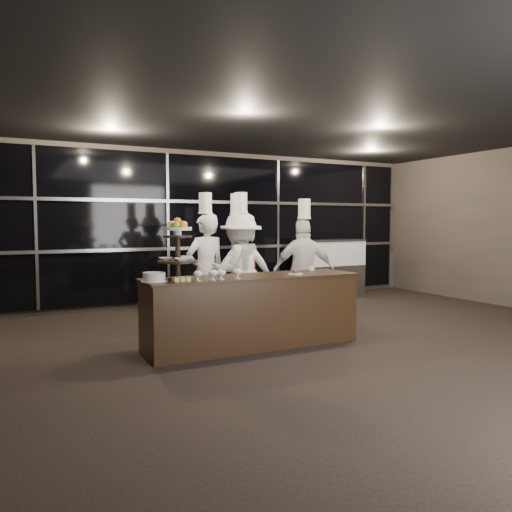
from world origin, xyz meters
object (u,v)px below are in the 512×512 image
layer_cake (154,277)px  chef_b (237,271)px  chef_d (304,271)px  chef_a (206,270)px  display_case (329,266)px  chef_c (241,271)px  buffet_counter (253,311)px  display_stand (178,245)px

layer_cake → chef_b: (1.57, 1.10, -0.10)m
chef_d → chef_a: bearing=168.8°
display_case → chef_c: bearing=-147.3°
display_case → chef_b: size_ratio=0.71×
buffet_counter → chef_c: 1.14m
chef_b → chef_d: (1.07, -0.18, -0.03)m
chef_d → buffet_counter: bearing=-146.8°
buffet_counter → layer_cake: (-1.31, -0.05, 0.51)m
display_case → chef_c: size_ratio=0.70×
display_stand → chef_b: bearing=39.8°
chef_c → chef_d: size_ratio=1.04×
display_case → chef_a: chef_a is taller
chef_b → chef_d: chef_b is taller
display_case → chef_d: chef_d is taller
display_stand → chef_b: 1.71m
layer_cake → display_case: 5.44m
buffet_counter → chef_a: bearing=99.1°
chef_a → chef_d: size_ratio=1.04×
display_stand → layer_cake: (-0.30, -0.05, -0.37)m
chef_a → chef_d: (1.52, -0.30, -0.05)m
buffet_counter → chef_d: (1.33, 0.87, 0.38)m
display_stand → chef_c: 1.72m
display_stand → chef_a: chef_a is taller
chef_a → chef_d: chef_a is taller
display_case → chef_c: chef_c is taller
display_stand → chef_c: (1.31, 1.01, -0.46)m
display_stand → chef_c: chef_c is taller
buffet_counter → display_case: size_ratio=1.97×
display_case → layer_cake: bearing=-147.1°
display_case → chef_a: bearing=-153.4°
chef_c → buffet_counter: bearing=-107.1°
display_stand → chef_c: size_ratio=0.36×
chef_b → chef_d: 1.08m
layer_cake → chef_d: (2.64, 0.92, -0.12)m
buffet_counter → chef_d: size_ratio=1.45×
layer_cake → chef_b: size_ratio=0.15×
display_case → chef_a: size_ratio=0.71×
display_case → chef_b: 3.52m
buffet_counter → chef_a: 1.26m
chef_a → chef_c: chef_c is taller
layer_cake → chef_b: bearing=35.1°
chef_c → display_case: bearing=32.7°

